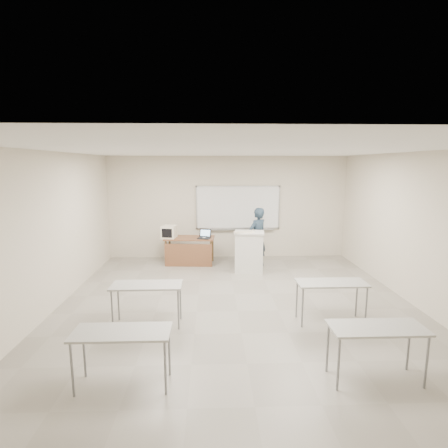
{
  "coord_description": "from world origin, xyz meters",
  "views": [
    {
      "loc": [
        -0.49,
        -6.25,
        2.75
      ],
      "look_at": [
        -0.18,
        2.2,
        1.31
      ],
      "focal_mm": 28.0,
      "sensor_mm": 36.0,
      "label": 1
    }
  ],
  "objects_px": {
    "whiteboard": "(238,208)",
    "laptop": "(204,236)",
    "instructor_desk": "(189,246)",
    "podium": "(249,252)",
    "mouse": "(204,238)",
    "crt_monitor": "(169,232)",
    "keyboard": "(244,232)",
    "presenter": "(257,237)"
  },
  "relations": [
    {
      "from": "whiteboard",
      "to": "mouse",
      "type": "bearing_deg",
      "value": -138.74
    },
    {
      "from": "podium",
      "to": "laptop",
      "type": "bearing_deg",
      "value": 157.76
    },
    {
      "from": "whiteboard",
      "to": "keyboard",
      "type": "distance_m",
      "value": 1.64
    },
    {
      "from": "whiteboard",
      "to": "keyboard",
      "type": "relative_size",
      "value": 4.94
    },
    {
      "from": "podium",
      "to": "mouse",
      "type": "xyz_separation_m",
      "value": [
        -1.17,
        0.6,
        0.24
      ]
    },
    {
      "from": "laptop",
      "to": "mouse",
      "type": "relative_size",
      "value": 3.11
    },
    {
      "from": "whiteboard",
      "to": "laptop",
      "type": "bearing_deg",
      "value": -141.53
    },
    {
      "from": "instructor_desk",
      "to": "presenter",
      "type": "relative_size",
      "value": 0.84
    },
    {
      "from": "whiteboard",
      "to": "mouse",
      "type": "distance_m",
      "value": 1.5
    },
    {
      "from": "instructor_desk",
      "to": "mouse",
      "type": "height_order",
      "value": "mouse"
    },
    {
      "from": "podium",
      "to": "keyboard",
      "type": "height_order",
      "value": "keyboard"
    },
    {
      "from": "crt_monitor",
      "to": "presenter",
      "type": "distance_m",
      "value": 2.43
    },
    {
      "from": "instructor_desk",
      "to": "crt_monitor",
      "type": "bearing_deg",
      "value": 176.45
    },
    {
      "from": "mouse",
      "to": "podium",
      "type": "bearing_deg",
      "value": -28.01
    },
    {
      "from": "instructor_desk",
      "to": "crt_monitor",
      "type": "distance_m",
      "value": 0.68
    },
    {
      "from": "instructor_desk",
      "to": "crt_monitor",
      "type": "relative_size",
      "value": 3.23
    },
    {
      "from": "instructor_desk",
      "to": "keyboard",
      "type": "bearing_deg",
      "value": -25.19
    },
    {
      "from": "laptop",
      "to": "presenter",
      "type": "xyz_separation_m",
      "value": [
        1.46,
        -0.21,
        0.0
      ]
    },
    {
      "from": "keyboard",
      "to": "presenter",
      "type": "height_order",
      "value": "presenter"
    },
    {
      "from": "mouse",
      "to": "presenter",
      "type": "height_order",
      "value": "presenter"
    },
    {
      "from": "whiteboard",
      "to": "crt_monitor",
      "type": "relative_size",
      "value": 5.89
    },
    {
      "from": "laptop",
      "to": "instructor_desk",
      "type": "bearing_deg",
      "value": -165.93
    },
    {
      "from": "whiteboard",
      "to": "laptop",
      "type": "distance_m",
      "value": 1.44
    },
    {
      "from": "podium",
      "to": "laptop",
      "type": "xyz_separation_m",
      "value": [
        -1.18,
        0.68,
        0.28
      ]
    },
    {
      "from": "laptop",
      "to": "keyboard",
      "type": "xyz_separation_m",
      "value": [
        1.03,
        -0.8,
        0.26
      ]
    },
    {
      "from": "mouse",
      "to": "crt_monitor",
      "type": "bearing_deg",
      "value": 169.3
    },
    {
      "from": "mouse",
      "to": "keyboard",
      "type": "relative_size",
      "value": 0.21
    },
    {
      "from": "podium",
      "to": "crt_monitor",
      "type": "height_order",
      "value": "crt_monitor"
    },
    {
      "from": "keyboard",
      "to": "mouse",
      "type": "bearing_deg",
      "value": 133.38
    },
    {
      "from": "whiteboard",
      "to": "presenter",
      "type": "distance_m",
      "value": 1.29
    },
    {
      "from": "podium",
      "to": "keyboard",
      "type": "distance_m",
      "value": 0.57
    },
    {
      "from": "keyboard",
      "to": "presenter",
      "type": "xyz_separation_m",
      "value": [
        0.42,
        0.59,
        -0.26
      ]
    },
    {
      "from": "instructor_desk",
      "to": "presenter",
      "type": "xyz_separation_m",
      "value": [
        1.86,
        -0.22,
        0.27
      ]
    },
    {
      "from": "instructor_desk",
      "to": "podium",
      "type": "relative_size",
      "value": 1.29
    },
    {
      "from": "keyboard",
      "to": "whiteboard",
      "type": "bearing_deg",
      "value": 79.74
    },
    {
      "from": "podium",
      "to": "instructor_desk",
      "type": "bearing_deg",
      "value": 163.95
    },
    {
      "from": "laptop",
      "to": "presenter",
      "type": "relative_size",
      "value": 0.2
    },
    {
      "from": "instructor_desk",
      "to": "keyboard",
      "type": "relative_size",
      "value": 2.71
    },
    {
      "from": "crt_monitor",
      "to": "keyboard",
      "type": "height_order",
      "value": "crt_monitor"
    },
    {
      "from": "presenter",
      "to": "laptop",
      "type": "bearing_deg",
      "value": -46.34
    },
    {
      "from": "podium",
      "to": "keyboard",
      "type": "relative_size",
      "value": 2.1
    },
    {
      "from": "podium",
      "to": "laptop",
      "type": "height_order",
      "value": "podium"
    }
  ]
}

